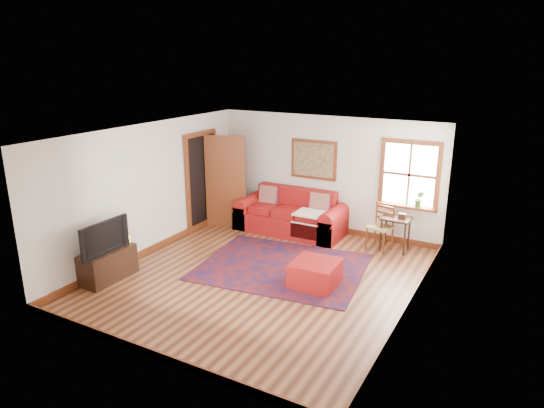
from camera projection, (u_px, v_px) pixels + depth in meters
The scene contains 13 objects.
ground at pixel (263, 277), 8.43m from camera, with size 5.50×5.50×0.00m, color #492313.
room_envelope at pixel (263, 185), 7.96m from camera, with size 5.04×5.54×2.52m.
window at pixel (410, 182), 9.49m from camera, with size 1.18×0.20×1.38m.
doorway at pixel (216, 180), 10.63m from camera, with size 0.89×1.08×2.14m.
framed_artwork at pixel (314, 160), 10.39m from camera, with size 1.05×0.07×0.85m.
persian_rug at pixel (282, 267), 8.79m from camera, with size 2.88×2.31×0.02m, color #5C110D.
red_leather_sofa at pixel (291, 218), 10.54m from camera, with size 2.35×0.97×0.92m.
red_ottoman at pixel (315, 273), 8.05m from camera, with size 0.74×0.74×0.42m, color maroon.
side_table at pixel (396, 223), 9.43m from camera, with size 0.56×0.42×0.68m.
ladder_back_chair at pixel (381, 225), 9.53m from camera, with size 0.51×0.49×0.93m.
media_cabinet at pixel (108, 265), 8.26m from camera, with size 0.44×0.97×0.53m, color black.
television at pixel (101, 237), 8.00m from camera, with size 0.99×0.13×0.57m, color black.
candle_hurricane at pixel (127, 238), 8.50m from camera, with size 0.12×0.12×0.18m.
Camera 1 is at (3.85, -6.66, 3.66)m, focal length 32.00 mm.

